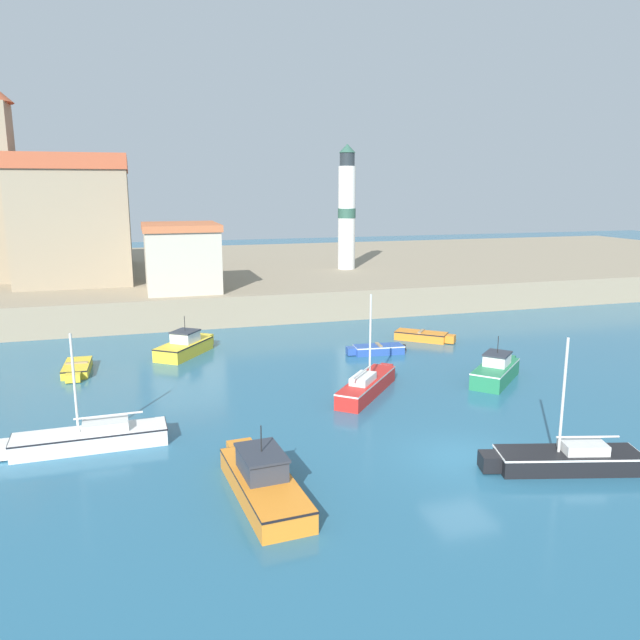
{
  "coord_description": "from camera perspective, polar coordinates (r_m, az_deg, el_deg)",
  "views": [
    {
      "loc": [
        -11.37,
        -19.39,
        10.01
      ],
      "look_at": [
        -0.75,
        16.33,
        2.0
      ],
      "focal_mm": 35.0,
      "sensor_mm": 36.0,
      "label": 1
    }
  ],
  "objects": [
    {
      "name": "ground_plane",
      "position": [
        24.6,
        12.91,
        -12.2
      ],
      "size": [
        200.0,
        200.0,
        0.0
      ],
      "primitive_type": "plane",
      "color": "#28607F"
    },
    {
      "name": "quay_seawall",
      "position": [
        65.44,
        -6.42,
        4.25
      ],
      "size": [
        120.0,
        40.0,
        2.26
      ],
      "primitive_type": "cube",
      "color": "gray",
      "rests_on": "ground"
    },
    {
      "name": "motorboat_orange_0",
      "position": [
        21.27,
        -5.27,
        -14.36
      ],
      "size": [
        2.18,
        6.3,
        2.42
      ],
      "color": "orange",
      "rests_on": "ground"
    },
    {
      "name": "dinghy_yellow_1",
      "position": [
        36.7,
        -21.34,
        -4.12
      ],
      "size": [
        1.45,
        3.72,
        0.57
      ],
      "color": "yellow",
      "rests_on": "ground"
    },
    {
      "name": "motorboat_yellow_2",
      "position": [
        38.67,
        -12.2,
        -2.32
      ],
      "size": [
        3.94,
        4.69,
        2.38
      ],
      "color": "yellow",
      "rests_on": "ground"
    },
    {
      "name": "sailboat_black_3",
      "position": [
        24.61,
        21.55,
        -11.67
      ],
      "size": [
        5.84,
        2.76,
        4.9
      ],
      "color": "black",
      "rests_on": "ground"
    },
    {
      "name": "dinghy_blue_4",
      "position": [
        38.21,
        5.24,
        -2.66
      ],
      "size": [
        3.73,
        1.42,
        0.6
      ],
      "color": "#284C9E",
      "rests_on": "ground"
    },
    {
      "name": "sailboat_white_5",
      "position": [
        26.3,
        -20.4,
        -10.03
      ],
      "size": [
        6.43,
        1.63,
        4.63
      ],
      "color": "white",
      "rests_on": "ground"
    },
    {
      "name": "dinghy_orange_7",
      "position": [
        41.83,
        9.4,
        -1.44
      ],
      "size": [
        3.64,
        3.31,
        0.66
      ],
      "color": "orange",
      "rests_on": "ground"
    },
    {
      "name": "sailboat_red_8",
      "position": [
        30.81,
        4.33,
        -5.92
      ],
      "size": [
        4.61,
        5.16,
        4.93
      ],
      "color": "red",
      "rests_on": "ground"
    },
    {
      "name": "motorboat_green_9",
      "position": [
        34.03,
        15.81,
        -4.45
      ],
      "size": [
        4.33,
        4.18,
        2.41
      ],
      "color": "#237A4C",
      "rests_on": "ground"
    },
    {
      "name": "church",
      "position": [
        59.33,
        -22.02,
        9.14
      ],
      "size": [
        12.8,
        17.92,
        16.22
      ],
      "color": "gray",
      "rests_on": "quay_seawall"
    },
    {
      "name": "lighthouse",
      "position": [
        59.57,
        2.46,
        10.04
      ],
      "size": [
        1.67,
        1.67,
        11.58
      ],
      "color": "silver",
      "rests_on": "quay_seawall"
    },
    {
      "name": "harbor_shed_mid_row",
      "position": [
        48.51,
        -12.54,
        5.68
      ],
      "size": [
        5.58,
        6.49,
        5.03
      ],
      "color": "#BCB29E",
      "rests_on": "quay_seawall"
    }
  ]
}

